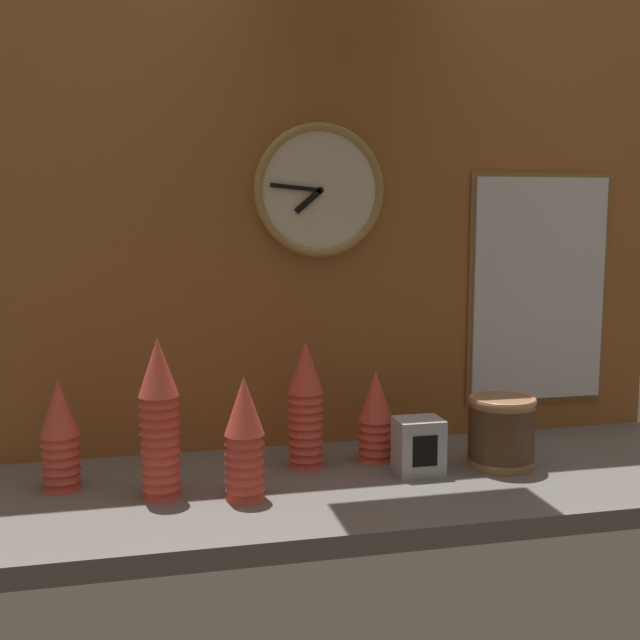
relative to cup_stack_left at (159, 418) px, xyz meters
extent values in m
cube|color=slate|center=(0.41, 0.02, -0.17)|extent=(1.60, 0.56, 0.04)
cube|color=#A3602D|center=(0.41, 0.29, 0.37)|extent=(1.60, 0.03, 1.05)
cone|color=#DB4C3D|center=(0.00, 0.00, -0.10)|extent=(0.08, 0.08, 0.11)
cone|color=#DB4C3D|center=(0.00, 0.00, -0.08)|extent=(0.08, 0.08, 0.11)
cone|color=#DB4C3D|center=(0.00, 0.00, -0.06)|extent=(0.08, 0.08, 0.11)
cone|color=#DB4C3D|center=(0.00, 0.00, -0.04)|extent=(0.08, 0.08, 0.11)
cone|color=#DB4C3D|center=(0.00, 0.00, -0.03)|extent=(0.08, 0.08, 0.11)
cone|color=#DB4C3D|center=(0.00, 0.00, -0.01)|extent=(0.08, 0.08, 0.11)
cone|color=#DB4C3D|center=(0.00, 0.00, 0.01)|extent=(0.08, 0.08, 0.11)
cone|color=#DB4C3D|center=(0.00, 0.00, 0.03)|extent=(0.08, 0.08, 0.11)
cone|color=#DB4C3D|center=(0.00, 0.00, 0.04)|extent=(0.08, 0.08, 0.11)
cone|color=#DB4C3D|center=(0.00, 0.00, 0.06)|extent=(0.08, 0.08, 0.11)
cone|color=#DB4C3D|center=(0.00, 0.00, 0.08)|extent=(0.08, 0.08, 0.11)
cone|color=#DB4C3D|center=(0.00, 0.00, 0.10)|extent=(0.08, 0.08, 0.11)
cone|color=#DB4C3D|center=(0.30, 0.11, -0.10)|extent=(0.08, 0.08, 0.11)
cone|color=#DB4C3D|center=(0.30, 0.11, -0.08)|extent=(0.08, 0.08, 0.11)
cone|color=#DB4C3D|center=(0.30, 0.11, -0.06)|extent=(0.08, 0.08, 0.11)
cone|color=#DB4C3D|center=(0.30, 0.11, -0.04)|extent=(0.08, 0.08, 0.11)
cone|color=#DB4C3D|center=(0.30, 0.11, -0.03)|extent=(0.08, 0.08, 0.11)
cone|color=#DB4C3D|center=(0.30, 0.11, -0.01)|extent=(0.08, 0.08, 0.11)
cone|color=#DB4C3D|center=(0.30, 0.11, 0.01)|extent=(0.08, 0.08, 0.11)
cone|color=#DB4C3D|center=(0.30, 0.11, 0.03)|extent=(0.08, 0.08, 0.11)
cone|color=#DB4C3D|center=(0.30, 0.11, 0.04)|extent=(0.08, 0.08, 0.11)
cone|color=#DB4C3D|center=(0.30, 0.11, 0.06)|extent=(0.08, 0.08, 0.11)
cone|color=#DB4C3D|center=(-0.19, 0.09, -0.10)|extent=(0.08, 0.08, 0.11)
cone|color=#DB4C3D|center=(-0.19, 0.09, -0.08)|extent=(0.08, 0.08, 0.11)
cone|color=#DB4C3D|center=(-0.19, 0.09, -0.06)|extent=(0.08, 0.08, 0.11)
cone|color=#DB4C3D|center=(-0.19, 0.09, -0.04)|extent=(0.08, 0.08, 0.11)
cone|color=#DB4C3D|center=(-0.19, 0.09, -0.03)|extent=(0.08, 0.08, 0.11)
cone|color=#DB4C3D|center=(-0.19, 0.09, -0.01)|extent=(0.08, 0.08, 0.11)
cone|color=#DB4C3D|center=(-0.19, 0.09, 0.01)|extent=(0.08, 0.08, 0.11)
cone|color=#DB4C3D|center=(0.15, -0.05, -0.10)|extent=(0.08, 0.08, 0.11)
cone|color=#DB4C3D|center=(0.15, -0.05, -0.08)|extent=(0.08, 0.08, 0.11)
cone|color=#DB4C3D|center=(0.15, -0.05, -0.06)|extent=(0.08, 0.08, 0.11)
cone|color=#DB4C3D|center=(0.15, -0.05, -0.04)|extent=(0.08, 0.08, 0.11)
cone|color=#DB4C3D|center=(0.15, -0.05, -0.03)|extent=(0.08, 0.08, 0.11)
cone|color=#DB4C3D|center=(0.15, -0.05, -0.01)|extent=(0.08, 0.08, 0.11)
cone|color=#DB4C3D|center=(0.15, -0.05, 0.01)|extent=(0.08, 0.08, 0.11)
cone|color=#DB4C3D|center=(0.15, -0.05, 0.03)|extent=(0.08, 0.08, 0.11)
cone|color=#DB4C3D|center=(0.46, 0.12, -0.10)|extent=(0.08, 0.08, 0.11)
cone|color=#DB4C3D|center=(0.46, 0.12, -0.08)|extent=(0.08, 0.08, 0.11)
cone|color=#DB4C3D|center=(0.46, 0.12, -0.06)|extent=(0.08, 0.08, 0.11)
cone|color=#DB4C3D|center=(0.46, 0.12, -0.04)|extent=(0.08, 0.08, 0.11)
cone|color=#DB4C3D|center=(0.46, 0.12, -0.03)|extent=(0.08, 0.08, 0.11)
cone|color=#DB4C3D|center=(0.46, 0.12, -0.01)|extent=(0.08, 0.08, 0.11)
cylinder|color=#996B47|center=(0.71, 0.02, -0.13)|extent=(0.14, 0.14, 0.04)
cylinder|color=#996B47|center=(0.71, 0.02, -0.12)|extent=(0.14, 0.14, 0.04)
cylinder|color=#996B47|center=(0.71, 0.02, -0.10)|extent=(0.14, 0.14, 0.04)
cylinder|color=#996B47|center=(0.71, 0.02, -0.08)|extent=(0.14, 0.14, 0.04)
cylinder|color=#996B47|center=(0.71, 0.02, -0.06)|extent=(0.14, 0.14, 0.04)
cylinder|color=#996B47|center=(0.71, 0.02, -0.04)|extent=(0.14, 0.14, 0.04)
cylinder|color=#996B47|center=(0.71, 0.02, -0.02)|extent=(0.14, 0.14, 0.04)
torus|color=tan|center=(0.71, 0.02, -0.01)|extent=(0.14, 0.14, 0.01)
cylinder|color=beige|center=(0.37, 0.26, 0.43)|extent=(0.29, 0.02, 0.29)
torus|color=#AD894C|center=(0.37, 0.26, 0.43)|extent=(0.30, 0.02, 0.30)
cube|color=black|center=(0.34, 0.25, 0.41)|extent=(0.06, 0.01, 0.06)
cube|color=black|center=(0.31, 0.25, 0.43)|extent=(0.11, 0.01, 0.02)
cylinder|color=black|center=(0.37, 0.25, 0.43)|extent=(0.01, 0.01, 0.01)
cube|color=olive|center=(0.91, 0.27, 0.19)|extent=(0.36, 0.01, 0.56)
cube|color=white|center=(0.91, 0.27, 0.19)|extent=(0.34, 0.01, 0.54)
cube|color=#B7B7BC|center=(0.52, 0.03, -0.10)|extent=(0.10, 0.08, 0.11)
cube|color=black|center=(0.52, -0.01, -0.10)|extent=(0.05, 0.00, 0.06)
camera|label=1|loc=(-0.03, -1.49, 0.39)|focal=45.00mm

